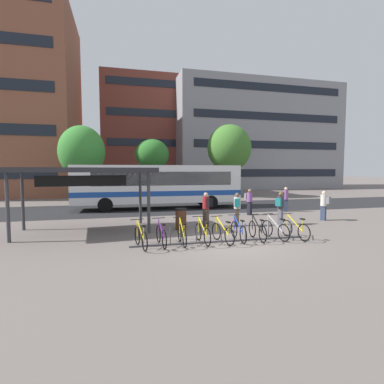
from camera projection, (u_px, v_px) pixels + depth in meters
name	position (u px, v px, depth m)	size (l,w,h in m)	color
ground	(231.00, 243.00, 11.47)	(200.00, 200.00, 0.00)	#6B605B
bus_lane_asphalt	(177.00, 208.00, 22.05)	(80.00, 7.20, 0.01)	#232326
city_bus	(157.00, 185.00, 21.57)	(12.07, 2.76, 3.20)	white
bike_rack	(221.00, 240.00, 11.53)	(7.14, 0.16, 0.70)	#47474C
parked_bicycle_yellow_0	(141.00, 238.00, 10.66)	(0.53, 1.70, 0.99)	black
parked_bicycle_purple_1	(161.00, 236.00, 10.96)	(0.52, 1.72, 0.99)	black
parked_bicycle_yellow_2	(182.00, 235.00, 11.14)	(0.52, 1.72, 0.99)	black
parked_bicycle_yellow_3	(203.00, 233.00, 11.34)	(0.52, 1.72, 0.99)	black
parked_bicycle_yellow_4	(223.00, 233.00, 11.44)	(0.52, 1.70, 0.99)	black
parked_bicycle_blue_5	(238.00, 231.00, 11.76)	(0.52, 1.72, 0.99)	black
parked_bicycle_black_6	(257.00, 231.00, 11.89)	(0.52, 1.72, 0.99)	black
parked_bicycle_silver_7	(275.00, 230.00, 12.07)	(0.52, 1.71, 0.99)	black
parked_bicycle_yellow_8	(295.00, 229.00, 12.14)	(0.52, 1.71, 0.99)	black
transit_shelter	(83.00, 172.00, 13.31)	(6.57, 3.80, 2.95)	#38383D
commuter_olive_pack_0	(285.00, 198.00, 20.02)	(0.60, 0.50, 1.69)	#2D3851
commuter_teal_pack_1	(237.00, 207.00, 14.84)	(0.49, 0.60, 1.70)	#47382D
commuter_black_pack_2	(206.00, 207.00, 14.66)	(0.54, 0.61, 1.73)	#47382D
commuter_grey_pack_3	(249.00, 200.00, 18.53)	(0.47, 0.60, 1.65)	black
commuter_teal_pack_4	(280.00, 206.00, 15.22)	(0.60, 0.56, 1.70)	#565660
commuter_grey_pack_5	(324.00, 204.00, 16.50)	(0.52, 0.61, 1.67)	#2D3851
trash_bin	(181.00, 219.00, 13.93)	(0.55, 0.55, 1.03)	#4C2819
street_tree_0	(152.00, 155.00, 29.17)	(3.32, 3.32, 5.96)	brown
street_tree_1	(229.00, 148.00, 31.06)	(4.66, 4.66, 7.68)	brown
street_tree_2	(82.00, 152.00, 26.11)	(4.04, 4.04, 6.82)	brown
building_right_wing	(252.00, 138.00, 48.09)	(26.06, 11.64, 16.39)	gray
building_centre_block	(147.00, 135.00, 48.60)	(14.12, 11.78, 17.30)	brown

